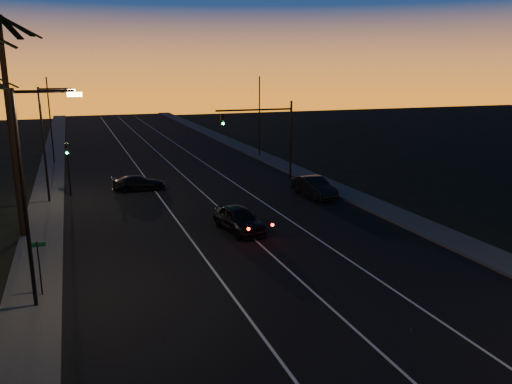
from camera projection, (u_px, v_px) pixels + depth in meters
name	position (u px, v px, depth m)	size (l,w,h in m)	color
road	(222.00, 217.00, 33.54)	(20.00, 170.00, 0.01)	black
sidewalk_left	(42.00, 235.00, 29.74)	(2.40, 170.00, 0.16)	#353532
sidewalk_right	(366.00, 202.00, 37.30)	(2.40, 170.00, 0.16)	#353532
lane_stripe_left	(178.00, 222.00, 32.52)	(0.12, 160.00, 0.01)	silver
lane_stripe_mid	(229.00, 216.00, 33.71)	(0.12, 160.00, 0.01)	silver
lane_stripe_right	(277.00, 212.00, 34.89)	(0.12, 160.00, 0.01)	silver
palm_far	(9.00, 108.00, 27.62)	(4.25, 4.16, 12.53)	black
streetlight_left_near	(31.00, 183.00, 19.56)	(2.55, 0.26, 9.00)	black
streetlight_left_far	(47.00, 135.00, 36.02)	(2.55, 0.26, 8.50)	black
street_sign	(39.00, 262.00, 21.31)	(0.70, 0.06, 2.60)	black
signal_mast	(267.00, 127.00, 43.91)	(7.10, 0.41, 7.00)	black
signal_post	(68.00, 159.00, 38.74)	(0.28, 0.37, 4.20)	black
far_pole_left	(50.00, 121.00, 51.53)	(0.14, 0.14, 9.00)	black
far_pole_right	(259.00, 117.00, 56.22)	(0.14, 0.14, 9.00)	black
lead_car	(239.00, 219.00, 30.51)	(2.50, 5.29, 1.55)	black
right_car	(314.00, 187.00, 38.84)	(1.98, 4.82, 1.55)	black
cross_car	(139.00, 183.00, 40.92)	(4.34, 1.92, 1.24)	black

